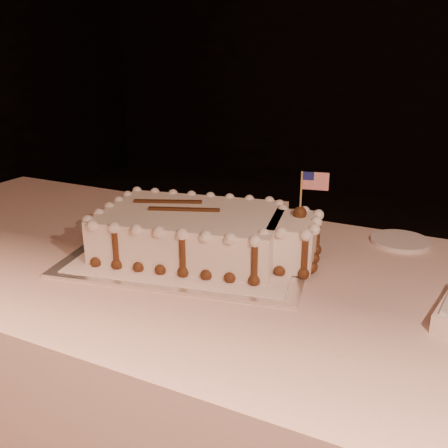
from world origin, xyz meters
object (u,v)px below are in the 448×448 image
at_px(banquet_table, 290,431).
at_px(sheet_cake, 204,232).
at_px(cake_board, 193,253).
at_px(side_plate, 400,241).

xyz_separation_m(banquet_table, sheet_cake, (-0.24, 0.04, 0.43)).
bearing_deg(cake_board, side_plate, 22.82).
height_order(cake_board, side_plate, side_plate).
relative_size(banquet_table, cake_board, 4.51).
bearing_deg(banquet_table, side_plate, 64.25).
xyz_separation_m(banquet_table, cake_board, (-0.27, 0.03, 0.38)).
xyz_separation_m(cake_board, side_plate, (0.42, 0.29, 0.00)).
xyz_separation_m(cake_board, sheet_cake, (0.03, 0.01, 0.05)).
height_order(sheet_cake, side_plate, sheet_cake).
bearing_deg(side_plate, sheet_cake, -144.55).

